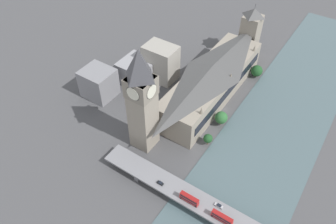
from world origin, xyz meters
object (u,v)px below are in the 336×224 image
(car_southbound_mid, at_px, (160,183))
(parliament_hall, at_px, (212,81))
(victoria_tower, at_px, (250,33))
(road_bridge, at_px, (223,216))
(double_decker_bus_lead, at_px, (222,217))
(double_decker_bus_mid, at_px, (189,199))
(clock_tower, at_px, (142,99))
(car_northbound_mid, at_px, (219,206))

(car_southbound_mid, bearing_deg, parliament_hall, -80.06)
(victoria_tower, height_order, road_bridge, victoria_tower)
(parliament_hall, bearing_deg, victoria_tower, -89.95)
(victoria_tower, xyz_separation_m, double_decker_bus_lead, (-54.80, 155.81, -12.33))
(double_decker_bus_lead, bearing_deg, victoria_tower, -70.62)
(victoria_tower, bearing_deg, road_bridge, 109.59)
(double_decker_bus_lead, relative_size, double_decker_bus_mid, 1.06)
(clock_tower, bearing_deg, double_decker_bus_mid, 153.07)
(clock_tower, relative_size, car_southbound_mid, 18.29)
(victoria_tower, bearing_deg, clock_tower, 84.19)
(victoria_tower, relative_size, car_southbound_mid, 11.77)
(parliament_hall, relative_size, car_northbound_mid, 23.23)
(double_decker_bus_lead, relative_size, car_southbound_mid, 2.98)
(clock_tower, xyz_separation_m, road_bridge, (-67.80, 21.65, -33.37))
(victoria_tower, distance_m, car_northbound_mid, 158.42)
(parliament_hall, bearing_deg, double_decker_bus_mid, 111.26)
(parliament_hall, bearing_deg, road_bridge, 121.95)
(road_bridge, bearing_deg, car_northbound_mid, -36.26)
(victoria_tower, relative_size, road_bridge, 0.30)
(double_decker_bus_lead, xyz_separation_m, double_decker_bus_mid, (19.66, 0.10, 0.13))
(parliament_hall, height_order, road_bridge, parliament_hall)
(victoria_tower, xyz_separation_m, road_bridge, (-54.44, 152.93, -16.14))
(parliament_hall, height_order, car_northbound_mid, parliament_hall)
(double_decker_bus_lead, bearing_deg, car_northbound_mid, -51.90)
(clock_tower, bearing_deg, car_southbound_mid, 140.32)
(clock_tower, distance_m, car_southbound_mid, 49.24)
(double_decker_bus_mid, relative_size, car_northbound_mid, 2.38)
(clock_tower, height_order, road_bridge, clock_tower)
(clock_tower, bearing_deg, victoria_tower, -95.81)
(clock_tower, height_order, car_southbound_mid, clock_tower)
(double_decker_bus_mid, bearing_deg, double_decker_bus_lead, -179.71)
(road_bridge, bearing_deg, double_decker_bus_lead, 97.28)
(parliament_hall, relative_size, car_southbound_mid, 27.43)
(victoria_tower, relative_size, double_decker_bus_mid, 4.19)
(double_decker_bus_lead, bearing_deg, car_southbound_mid, -0.52)
(parliament_hall, relative_size, clock_tower, 1.50)
(parliament_hall, distance_m, car_northbound_mid, 97.89)
(clock_tower, height_order, double_decker_bus_mid, clock_tower)
(clock_tower, height_order, victoria_tower, clock_tower)
(parliament_hall, bearing_deg, clock_tower, 78.43)
(victoria_tower, bearing_deg, parliament_hall, 90.05)
(parliament_hall, distance_m, clock_tower, 71.22)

